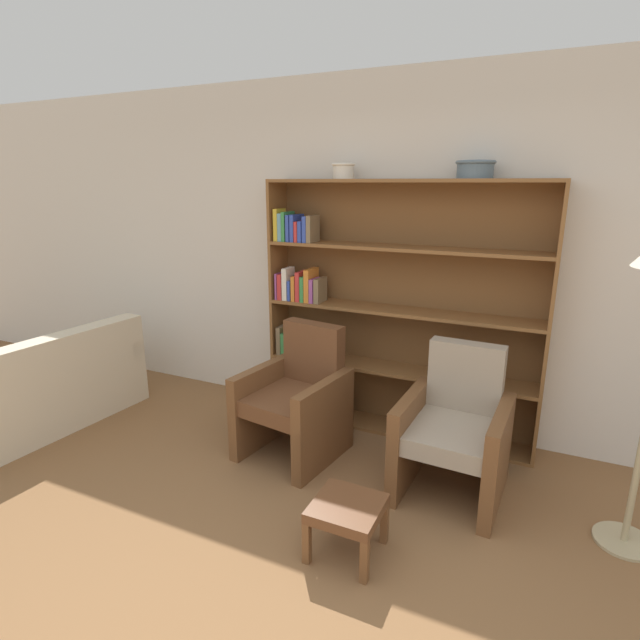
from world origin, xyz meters
name	(u,v)px	position (x,y,z in m)	size (l,w,h in m)	color
wall_back	(424,259)	(0.00, 2.46, 1.38)	(12.00, 0.06, 2.75)	silver
bookshelf	(375,316)	(-0.33, 2.29, 0.93)	(2.13, 0.30, 1.97)	brown
bowl_brass	(343,170)	(-0.60, 2.27, 2.03)	(0.18, 0.18, 0.11)	silver
bowl_slate	(475,168)	(0.36, 2.27, 2.04)	(0.26, 0.26, 0.12)	slate
couch	(45,389)	(-2.80, 1.18, 0.29)	(0.95, 1.54, 0.80)	beige
armchair_leather	(297,399)	(-0.69, 1.65, 0.41)	(0.73, 0.77, 0.94)	brown
armchair_cushioned	(455,431)	(0.45, 1.65, 0.41)	(0.67, 0.71, 0.94)	brown
footstool	(347,512)	(0.05, 0.80, 0.25)	(0.36, 0.36, 0.30)	brown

